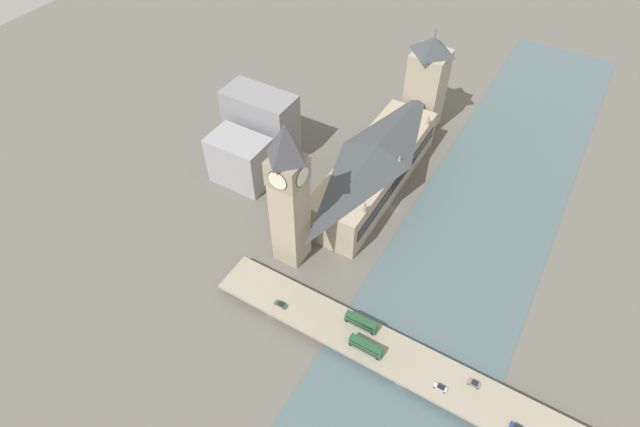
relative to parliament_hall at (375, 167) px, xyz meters
The scene contains 13 objects.
ground_plane 20.65m from the parliament_hall, 151.33° to the left, with size 600.00×600.00×0.00m, color #605E56.
river_water 51.68m from the parliament_hall, behind, with size 57.98×360.00×0.30m, color #4C6066.
parliament_hall is the anchor object (origin of this frame).
clock_tower 57.18m from the parliament_hall, 78.31° to the left, with size 12.31×12.31×65.02m.
victoria_tower 55.49m from the parliament_hall, 89.94° to the right, with size 16.60×16.60×52.64m.
road_bridge 88.80m from the parliament_hall, 124.16° to the left, with size 147.96×16.34×4.43m.
double_decker_bus_lead 84.26m from the parliament_hall, 114.46° to the left, with size 11.96×2.51×4.78m.
double_decker_bus_mid 75.29m from the parliament_hall, 112.91° to the left, with size 11.88×2.47×4.63m.
car_northbound_mid 99.16m from the parliament_hall, 135.30° to the left, with size 3.85×1.93×1.42m.
car_northbound_tail 98.20m from the parliament_hall, 128.89° to the left, with size 4.48×1.74×1.30m.
car_southbound_lead 76.64m from the parliament_hall, 90.42° to the left, with size 4.69×1.87×1.25m.
city_block_west 57.46m from the parliament_hall, ahead, with size 33.31×16.51×33.32m.
city_block_center 60.16m from the parliament_hall, 25.51° to the left, with size 26.10×17.11×23.41m.
Camera 1 is at (-48.14, 145.82, 158.84)m, focal length 28.00 mm.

